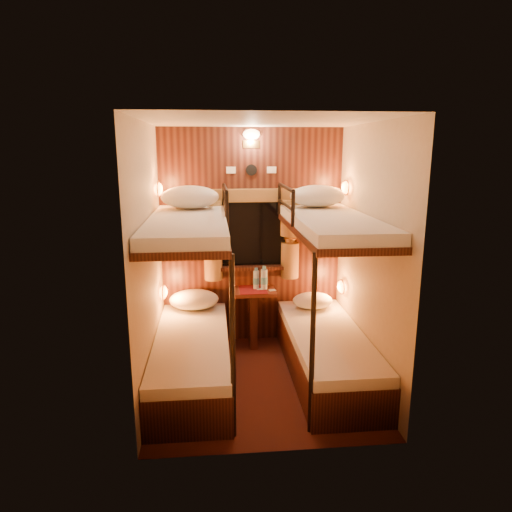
{
  "coord_description": "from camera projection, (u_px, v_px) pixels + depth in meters",
  "views": [
    {
      "loc": [
        -0.43,
        -3.96,
        2.17
      ],
      "look_at": [
        -0.03,
        0.15,
        1.2
      ],
      "focal_mm": 32.0,
      "sensor_mm": 36.0,
      "label": 1
    }
  ],
  "objects": [
    {
      "name": "bottle_right",
      "position": [
        264.0,
        279.0,
        5.04
      ],
      "size": [
        0.08,
        0.08,
        0.27
      ],
      "rotation": [
        0.0,
        0.0,
        -0.23
      ],
      "color": "#99BFE5",
      "rests_on": "table"
    },
    {
      "name": "curtains",
      "position": [
        252.0,
        233.0,
        5.03
      ],
      "size": [
        1.1,
        0.22,
        1.0
      ],
      "color": "brown",
      "rests_on": "back_panel"
    },
    {
      "name": "ceiling",
      "position": [
        262.0,
        121.0,
        3.82
      ],
      "size": [
        2.1,
        2.1,
        0.0
      ],
      "primitive_type": "plane",
      "rotation": [
        3.14,
        0.0,
        0.0
      ],
      "color": "silver",
      "rests_on": "wall_back"
    },
    {
      "name": "pillow_upper_left",
      "position": [
        190.0,
        197.0,
        4.56
      ],
      "size": [
        0.58,
        0.41,
        0.23
      ],
      "primitive_type": "ellipsoid",
      "color": "white",
      "rests_on": "bunk_left"
    },
    {
      "name": "bottle_left",
      "position": [
        256.0,
        280.0,
        5.06
      ],
      "size": [
        0.07,
        0.07,
        0.24
      ],
      "rotation": [
        0.0,
        0.0,
        -0.3
      ],
      "color": "#99BFE5",
      "rests_on": "table"
    },
    {
      "name": "bunk_right",
      "position": [
        327.0,
        321.0,
        4.37
      ],
      "size": [
        0.72,
        1.9,
        1.82
      ],
      "color": "black",
      "rests_on": "floor"
    },
    {
      "name": "window",
      "position": [
        252.0,
        240.0,
        5.08
      ],
      "size": [
        1.0,
        0.12,
        0.79
      ],
      "color": "black",
      "rests_on": "back_panel"
    },
    {
      "name": "back_fixtures",
      "position": [
        251.0,
        142.0,
        4.83
      ],
      "size": [
        0.54,
        0.09,
        0.48
      ],
      "color": "black",
      "rests_on": "back_panel"
    },
    {
      "name": "sachet_a",
      "position": [
        272.0,
        290.0,
        5.03
      ],
      "size": [
        0.09,
        0.07,
        0.01
      ],
      "primitive_type": "cube",
      "rotation": [
        0.0,
        0.0,
        0.26
      ],
      "color": "silver",
      "rests_on": "table"
    },
    {
      "name": "reading_lamps",
      "position": [
        254.0,
        240.0,
        4.77
      ],
      "size": [
        2.0,
        0.2,
        1.25
      ],
      "color": "orange",
      "rests_on": "wall_left"
    },
    {
      "name": "sachet_b",
      "position": [
        260.0,
        289.0,
        5.06
      ],
      "size": [
        0.08,
        0.06,
        0.01
      ],
      "primitive_type": "cube",
      "rotation": [
        0.0,
        0.0,
        0.01
      ],
      "color": "silver",
      "rests_on": "table"
    },
    {
      "name": "wall_front",
      "position": [
        278.0,
        296.0,
        3.08
      ],
      "size": [
        2.4,
        0.0,
        2.4
      ],
      "primitive_type": "plane",
      "rotation": [
        -1.57,
        0.0,
        0.0
      ],
      "color": "#C6B293",
      "rests_on": "floor"
    },
    {
      "name": "pillow_upper_right",
      "position": [
        317.0,
        196.0,
        4.69
      ],
      "size": [
        0.57,
        0.41,
        0.22
      ],
      "primitive_type": "ellipsoid",
      "color": "white",
      "rests_on": "bunk_right"
    },
    {
      "name": "table",
      "position": [
        253.0,
        310.0,
        5.1
      ],
      "size": [
        0.5,
        0.34,
        0.66
      ],
      "color": "#5E2815",
      "rests_on": "floor"
    },
    {
      "name": "bunk_left",
      "position": [
        191.0,
        326.0,
        4.25
      ],
      "size": [
        0.72,
        1.9,
        1.82
      ],
      "color": "black",
      "rests_on": "floor"
    },
    {
      "name": "wall_right",
      "position": [
        369.0,
        257.0,
        4.19
      ],
      "size": [
        0.0,
        2.4,
        2.4
      ],
      "primitive_type": "plane",
      "rotation": [
        1.57,
        0.0,
        -1.57
      ],
      "color": "#C6B293",
      "rests_on": "floor"
    },
    {
      "name": "pillow_lower_left",
      "position": [
        194.0,
        299.0,
        4.99
      ],
      "size": [
        0.54,
        0.38,
        0.21
      ],
      "primitive_type": "ellipsoid",
      "color": "white",
      "rests_on": "bunk_left"
    },
    {
      "name": "back_panel",
      "position": [
        251.0,
        238.0,
        5.1
      ],
      "size": [
        2.0,
        0.03,
        2.4
      ],
      "primitive_type": "cube",
      "color": "black",
      "rests_on": "floor"
    },
    {
      "name": "wall_back",
      "position": [
        251.0,
        238.0,
        5.12
      ],
      "size": [
        2.4,
        0.0,
        2.4
      ],
      "primitive_type": "plane",
      "rotation": [
        1.57,
        0.0,
        0.0
      ],
      "color": "#C6B293",
      "rests_on": "floor"
    },
    {
      "name": "pillow_lower_right",
      "position": [
        313.0,
        301.0,
        5.02
      ],
      "size": [
        0.44,
        0.32,
        0.17
      ],
      "primitive_type": "ellipsoid",
      "color": "white",
      "rests_on": "bunk_right"
    },
    {
      "name": "wall_left",
      "position": [
        148.0,
        262.0,
        4.01
      ],
      "size": [
        0.0,
        2.4,
        2.4
      ],
      "primitive_type": "plane",
      "rotation": [
        1.57,
        0.0,
        1.57
      ],
      "color": "#C6B293",
      "rests_on": "floor"
    },
    {
      "name": "floor",
      "position": [
        261.0,
        381.0,
        4.37
      ],
      "size": [
        2.1,
        2.1,
        0.0
      ],
      "primitive_type": "plane",
      "color": "#37120F",
      "rests_on": "ground"
    }
  ]
}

